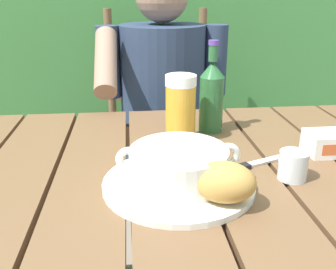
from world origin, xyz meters
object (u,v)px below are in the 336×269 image
at_px(person_eating, 163,106).
at_px(serving_plate, 178,183).
at_px(beer_glass, 181,109).
at_px(beer_bottle, 211,95).
at_px(water_glass_small, 293,165).
at_px(soup_bowl, 179,164).
at_px(butter_tub, 329,143).
at_px(table_knife, 247,166).
at_px(bread_roll, 224,182).
at_px(chair_near_diner, 160,139).

height_order(person_eating, serving_plate, person_eating).
relative_size(serving_plate, beer_glass, 1.74).
relative_size(beer_bottle, water_glass_small, 4.10).
distance_m(soup_bowl, butter_tub, 0.39).
xyz_separation_m(serving_plate, beer_glass, (0.03, 0.23, 0.08)).
bearing_deg(water_glass_small, table_knife, 142.38).
bearing_deg(butter_tub, water_glass_small, -140.07).
height_order(soup_bowl, beer_bottle, beer_bottle).
height_order(beer_bottle, table_knife, beer_bottle).
distance_m(beer_glass, beer_bottle, 0.12).
height_order(serving_plate, beer_glass, beer_glass).
distance_m(bread_roll, beer_glass, 0.31).
bearing_deg(bread_roll, soup_bowl, 130.60).
relative_size(person_eating, beer_glass, 7.24).
bearing_deg(water_glass_small, soup_bowl, -178.18).
xyz_separation_m(chair_near_diner, serving_plate, (-0.04, -0.94, 0.28)).
xyz_separation_m(soup_bowl, butter_tub, (0.37, 0.12, -0.02)).
bearing_deg(bread_roll, beer_glass, 96.33).
bearing_deg(table_knife, butter_tub, 15.22).
bearing_deg(person_eating, beer_bottle, -78.21).
height_order(chair_near_diner, person_eating, person_eating).
bearing_deg(butter_tub, beer_glass, 162.12).
relative_size(serving_plate, table_knife, 1.78).
distance_m(person_eating, beer_bottle, 0.47).
distance_m(serving_plate, butter_tub, 0.39).
bearing_deg(bread_roll, table_knife, 58.31).
relative_size(serving_plate, water_glass_small, 5.04).
distance_m(bread_roll, water_glass_small, 0.19).
relative_size(person_eating, beer_bottle, 5.09).
distance_m(serving_plate, soup_bowl, 0.04).
bearing_deg(soup_bowl, beer_glass, 81.60).
xyz_separation_m(butter_tub, table_knife, (-0.21, -0.06, -0.02)).
bearing_deg(butter_tub, soup_bowl, -161.68).
xyz_separation_m(chair_near_diner, water_glass_small, (0.19, -0.93, 0.30)).
relative_size(chair_near_diner, beer_bottle, 4.40).
bearing_deg(water_glass_small, person_eating, 105.18).
bearing_deg(butter_tub, person_eating, 118.66).
height_order(serving_plate, soup_bowl, soup_bowl).
xyz_separation_m(bread_roll, beer_glass, (-0.03, 0.31, 0.04)).
bearing_deg(beer_bottle, soup_bowl, -112.67).
distance_m(person_eating, water_glass_small, 0.76).
distance_m(serving_plate, beer_bottle, 0.34).
distance_m(soup_bowl, water_glass_small, 0.23).
relative_size(bread_roll, beer_bottle, 0.56).
bearing_deg(butter_tub, beer_bottle, 143.87).
distance_m(butter_tub, table_knife, 0.22).
xyz_separation_m(person_eating, bread_roll, (0.03, -0.81, 0.10)).
xyz_separation_m(chair_near_diner, butter_tub, (0.33, -0.82, 0.30)).
bearing_deg(butter_tub, chair_near_diner, 112.13).
bearing_deg(soup_bowl, butter_tub, 18.32).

